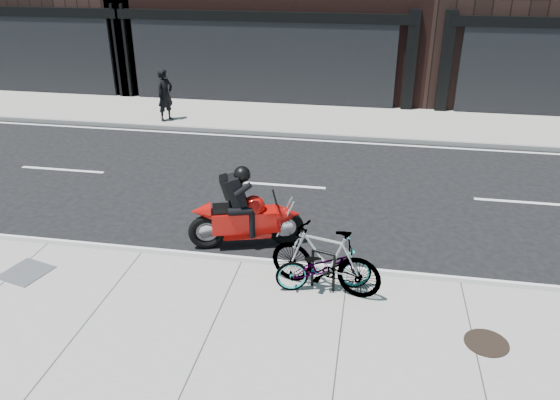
% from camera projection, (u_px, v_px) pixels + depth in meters
% --- Properties ---
extents(ground, '(120.00, 120.00, 0.00)m').
position_uv_depth(ground, '(263.00, 220.00, 12.14)').
color(ground, black).
rests_on(ground, ground).
extents(sidewalk_near, '(60.00, 6.00, 0.13)m').
position_uv_depth(sidewalk_near, '(191.00, 377.00, 7.65)').
color(sidewalk_near, gray).
rests_on(sidewalk_near, ground).
extents(sidewalk_far, '(60.00, 3.50, 0.13)m').
position_uv_depth(sidewalk_far, '(308.00, 119.00, 19.03)').
color(sidewalk_far, gray).
rests_on(sidewalk_far, ground).
extents(bike_rack, '(0.43, 0.17, 0.75)m').
position_uv_depth(bike_rack, '(323.00, 267.00, 9.33)').
color(bike_rack, black).
rests_on(bike_rack, sidewalk_near).
extents(bicycle_front, '(1.76, 0.98, 0.88)m').
position_uv_depth(bicycle_front, '(324.00, 267.00, 9.33)').
color(bicycle_front, gray).
rests_on(bicycle_front, sidewalk_near).
extents(bicycle_rear, '(2.06, 1.04, 1.19)m').
position_uv_depth(bicycle_rear, '(325.00, 259.00, 9.26)').
color(bicycle_rear, gray).
rests_on(bicycle_rear, sidewalk_near).
extents(motorcycle, '(2.28, 0.97, 1.74)m').
position_uv_depth(motorcycle, '(251.00, 214.00, 10.84)').
color(motorcycle, black).
rests_on(motorcycle, ground).
extents(pedestrian, '(0.66, 0.76, 1.74)m').
position_uv_depth(pedestrian, '(165.00, 95.00, 18.30)').
color(pedestrian, black).
rests_on(pedestrian, sidewalk_far).
extents(manhole_cover, '(0.85, 0.85, 0.02)m').
position_uv_depth(manhole_cover, '(486.00, 343.00, 8.19)').
color(manhole_cover, black).
rests_on(manhole_cover, sidewalk_near).
extents(utility_grate, '(0.92, 0.92, 0.02)m').
position_uv_depth(utility_grate, '(26.00, 272.00, 9.96)').
color(utility_grate, '#444446').
rests_on(utility_grate, sidewalk_near).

